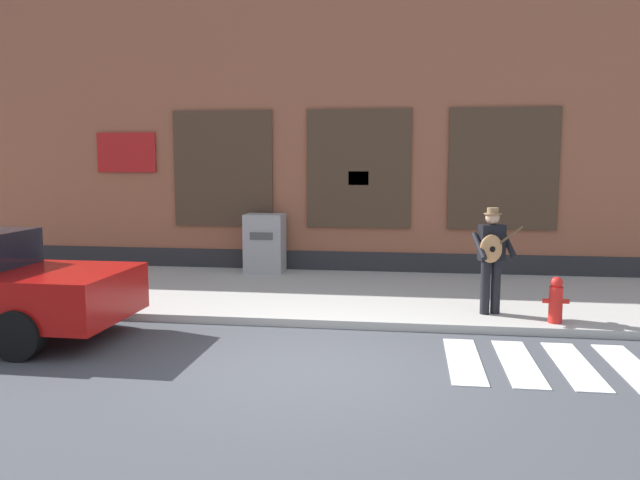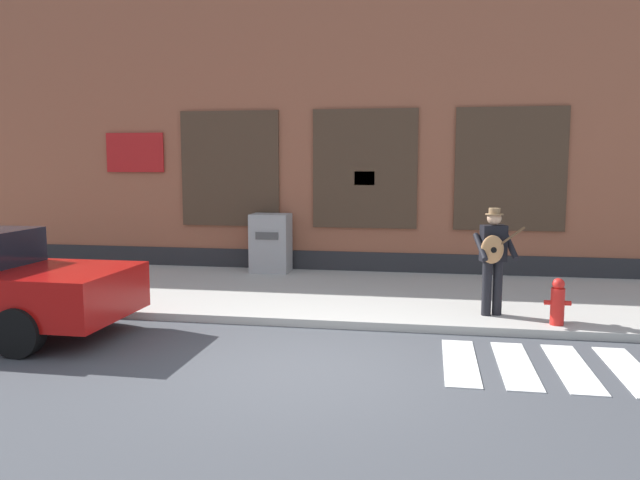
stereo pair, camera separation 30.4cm
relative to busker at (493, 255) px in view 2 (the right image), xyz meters
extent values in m
plane|color=#424449|center=(-2.40, -2.64, -1.09)|extent=(160.00, 160.00, 0.00)
cube|color=#ADAAA3|center=(-2.40, 1.47, -1.02)|extent=(28.00, 4.49, 0.13)
cube|color=#99563D|center=(-2.40, 5.72, 2.12)|extent=(28.00, 4.00, 6.41)
cube|color=#28282B|center=(-2.40, 3.70, -0.81)|extent=(28.00, 0.04, 0.55)
cube|color=#473323|center=(-5.45, 3.69, 1.29)|extent=(2.28, 0.06, 2.58)
cube|color=black|center=(-5.45, 3.68, 1.29)|extent=(2.16, 0.03, 2.46)
cube|color=#473323|center=(-2.40, 3.69, 1.29)|extent=(2.28, 0.06, 2.58)
cube|color=black|center=(-2.40, 3.68, 1.29)|extent=(2.16, 0.03, 2.46)
cube|color=#473323|center=(0.66, 3.69, 1.29)|extent=(2.28, 0.06, 2.58)
cube|color=black|center=(0.66, 3.68, 1.29)|extent=(2.16, 0.03, 2.46)
cube|color=red|center=(-7.73, 3.68, 1.66)|extent=(1.40, 0.04, 0.90)
cube|color=yellow|center=(-2.40, 3.67, 1.09)|extent=(0.44, 0.02, 0.30)
cube|color=silver|center=(-0.57, -2.07, -1.08)|extent=(0.42, 1.90, 0.01)
cube|color=silver|center=(0.10, -2.07, -1.08)|extent=(0.42, 1.90, 0.01)
cube|color=silver|center=(0.77, -2.07, -1.08)|extent=(0.42, 1.90, 0.01)
cube|color=silver|center=(1.44, -2.07, -1.08)|extent=(0.42, 1.90, 0.01)
cube|color=silver|center=(-5.26, -1.41, -0.35)|extent=(0.06, 0.24, 0.12)
cube|color=silver|center=(-5.27, -2.55, -0.35)|extent=(0.06, 0.24, 0.12)
cylinder|color=black|center=(-6.18, -1.10, -0.76)|extent=(0.66, 0.25, 0.66)
cylinder|color=black|center=(-6.20, -2.85, -0.76)|extent=(0.66, 0.25, 0.66)
cylinder|color=black|center=(0.09, 0.06, -0.53)|extent=(0.15, 0.15, 0.85)
cylinder|color=black|center=(-0.08, 0.00, -0.53)|extent=(0.15, 0.15, 0.85)
cube|color=black|center=(0.00, 0.04, 0.18)|extent=(0.42, 0.31, 0.57)
sphere|color=tan|center=(0.00, 0.04, 0.57)|extent=(0.22, 0.22, 0.22)
cylinder|color=olive|center=(0.00, 0.04, 0.63)|extent=(0.28, 0.28, 0.02)
cylinder|color=olive|center=(0.00, 0.04, 0.68)|extent=(0.18, 0.18, 0.09)
cylinder|color=black|center=(0.26, 0.00, 0.14)|extent=(0.22, 0.52, 0.39)
cylinder|color=black|center=(-0.21, -0.12, 0.14)|extent=(0.22, 0.52, 0.39)
ellipsoid|color=#B77F4C|center=(-0.03, -0.16, 0.11)|extent=(0.38, 0.21, 0.44)
cylinder|color=black|center=(-0.02, -0.21, 0.11)|extent=(0.09, 0.03, 0.09)
cylinder|color=brown|center=(0.23, -0.11, 0.29)|extent=(0.46, 0.15, 0.34)
cube|color=#9E9E9E|center=(-4.41, 3.27, -0.32)|extent=(0.84, 0.64, 1.28)
cube|color=#4C4C4C|center=(-4.41, 2.94, -0.13)|extent=(0.50, 0.02, 0.16)
cylinder|color=red|center=(0.90, -0.42, -0.69)|extent=(0.20, 0.20, 0.55)
sphere|color=red|center=(0.90, -0.42, -0.35)|extent=(0.18, 0.18, 0.18)
cylinder|color=red|center=(0.76, -0.42, -0.63)|extent=(0.10, 0.07, 0.07)
cylinder|color=red|center=(1.04, -0.42, -0.63)|extent=(0.10, 0.07, 0.07)
camera|label=1|loc=(-1.30, -9.95, 1.42)|focal=35.00mm
camera|label=2|loc=(-1.00, -9.90, 1.42)|focal=35.00mm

